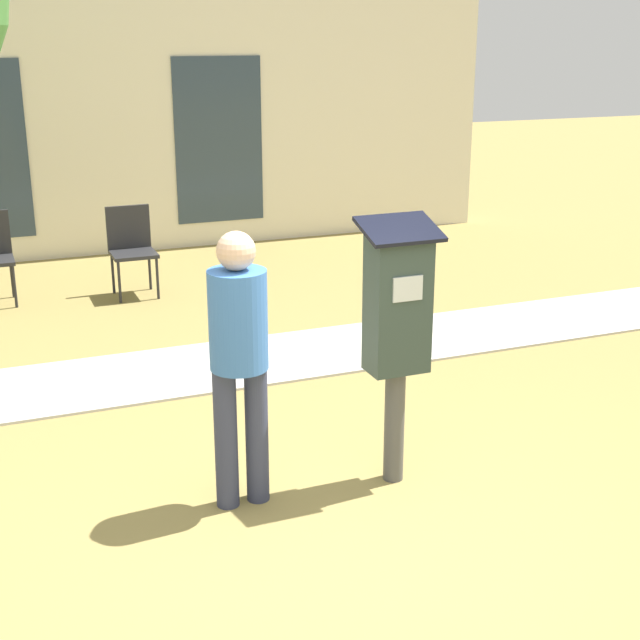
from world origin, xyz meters
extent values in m
plane|color=olive|center=(0.00, 0.00, 0.00)|extent=(40.00, 40.00, 0.00)
cube|color=#B7B2A8|center=(0.00, 2.93, 0.01)|extent=(12.00, 1.10, 0.02)
cube|color=beige|center=(0.00, 7.26, 1.60)|extent=(10.00, 0.24, 3.20)
cube|color=#2D3D4C|center=(1.40, 7.13, 1.30)|extent=(1.10, 0.02, 2.00)
cylinder|color=#4C4C4C|center=(0.61, 0.70, 0.35)|extent=(0.12, 0.12, 0.70)
cube|color=#2D3D38|center=(0.61, 0.70, 1.10)|extent=(0.34, 0.22, 0.80)
cube|color=silver|center=(0.61, 0.58, 1.22)|extent=(0.18, 0.01, 0.14)
cube|color=black|center=(0.61, 0.70, 1.53)|extent=(0.44, 0.31, 0.12)
cylinder|color=#333851|center=(-0.40, 0.77, 0.41)|extent=(0.13, 0.13, 0.82)
cylinder|color=#333851|center=(-0.22, 0.77, 0.41)|extent=(0.13, 0.13, 0.82)
cylinder|color=#386BB7|center=(-0.31, 0.77, 1.09)|extent=(0.32, 0.32, 0.55)
sphere|color=#D8AD8C|center=(-0.31, 0.77, 1.48)|extent=(0.21, 0.21, 0.21)
cylinder|color=#262628|center=(-1.23, 5.24, 0.21)|extent=(0.03, 0.03, 0.42)
cylinder|color=#262628|center=(-1.23, 5.62, 0.21)|extent=(0.03, 0.03, 0.42)
cylinder|color=#262628|center=(-0.26, 5.01, 0.21)|extent=(0.03, 0.03, 0.42)
cylinder|color=#262628|center=(0.12, 5.01, 0.21)|extent=(0.03, 0.03, 0.42)
cylinder|color=#262628|center=(-0.26, 5.39, 0.21)|extent=(0.03, 0.03, 0.42)
cylinder|color=#262628|center=(0.12, 5.39, 0.21)|extent=(0.03, 0.03, 0.42)
cube|color=#262628|center=(-0.07, 5.20, 0.44)|extent=(0.44, 0.44, 0.04)
cube|color=#262628|center=(-0.07, 5.40, 0.68)|extent=(0.44, 0.04, 0.44)
camera|label=1|loc=(-1.60, -3.60, 2.56)|focal=50.00mm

